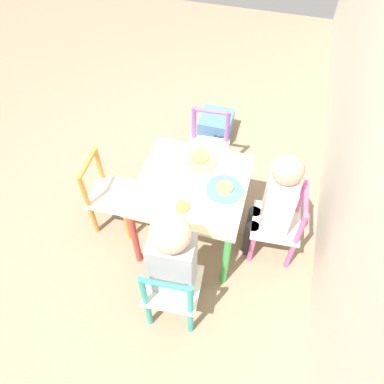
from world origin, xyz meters
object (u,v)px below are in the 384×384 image
at_px(chair_orange, 110,195).
at_px(child_right, 173,258).
at_px(plate_left, 200,159).
at_px(chair_purple, 208,150).
at_px(plate_right, 183,208).
at_px(plate_back, 225,189).
at_px(chair_teal, 172,291).
at_px(child_back, 275,201).
at_px(chair_pink, 280,225).
at_px(storage_bin, 216,126).
at_px(kids_table, 192,192).

relative_size(chair_orange, child_right, 0.64).
bearing_deg(plate_left, chair_orange, -68.63).
bearing_deg(chair_purple, plate_right, -90.96).
distance_m(child_right, plate_back, 0.45).
bearing_deg(plate_right, plate_left, 180.00).
xyz_separation_m(chair_teal, child_back, (-0.52, 0.39, 0.20)).
distance_m(child_back, plate_right, 0.48).
xyz_separation_m(chair_pink, chair_orange, (0.06, -0.98, 0.00)).
bearing_deg(chair_teal, chair_purple, -90.28).
relative_size(child_back, plate_right, 4.94).
relative_size(chair_teal, plate_right, 3.28).
relative_size(chair_pink, child_back, 0.66).
xyz_separation_m(child_back, storage_bin, (-0.88, -0.50, -0.35)).
relative_size(chair_purple, plate_right, 3.28).
xyz_separation_m(child_right, child_back, (-0.46, 0.40, -0.03)).
distance_m(chair_purple, storage_bin, 0.45).
xyz_separation_m(kids_table, chair_pink, (-0.03, 0.49, -0.16)).
xyz_separation_m(chair_teal, plate_back, (-0.49, 0.13, 0.25)).
distance_m(chair_teal, storage_bin, 1.41).
height_order(chair_pink, storage_bin, chair_pink).
bearing_deg(plate_left, chair_pink, 74.54).
xyz_separation_m(child_back, plate_back, (0.03, -0.26, 0.05)).
bearing_deg(plate_left, plate_right, -0.00).
height_order(chair_teal, storage_bin, chair_teal).
height_order(kids_table, plate_back, plate_back).
bearing_deg(storage_bin, chair_pink, 32.49).
height_order(chair_pink, plate_back, plate_back).
distance_m(plate_back, plate_left, 0.24).
bearing_deg(chair_orange, plate_left, -71.16).
relative_size(chair_teal, storage_bin, 2.09).
height_order(chair_purple, plate_left, plate_left).
xyz_separation_m(plate_right, plate_back, (-0.17, 0.17, -0.00)).
bearing_deg(chair_orange, chair_purple, -44.40).
distance_m(chair_orange, storage_bin, 1.03).
xyz_separation_m(chair_orange, child_back, (-0.05, 0.92, 0.20)).
height_order(child_back, plate_right, child_back).
distance_m(chair_purple, plate_right, 0.70).
relative_size(chair_purple, chair_orange, 1.00).
xyz_separation_m(plate_back, plate_left, (-0.17, -0.17, 0.00)).
distance_m(chair_teal, plate_left, 0.70).
bearing_deg(child_right, kids_table, -90.00).
height_order(plate_back, plate_left, same).
xyz_separation_m(kids_table, plate_left, (-0.17, 0.00, 0.08)).
height_order(kids_table, chair_purple, chair_purple).
distance_m(child_right, child_back, 0.61).
height_order(child_right, storage_bin, child_right).
xyz_separation_m(chair_teal, storage_bin, (-1.40, -0.10, -0.16)).
bearing_deg(chair_purple, chair_pink, -44.84).
relative_size(child_right, plate_left, 4.12).
height_order(chair_purple, storage_bin, chair_purple).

